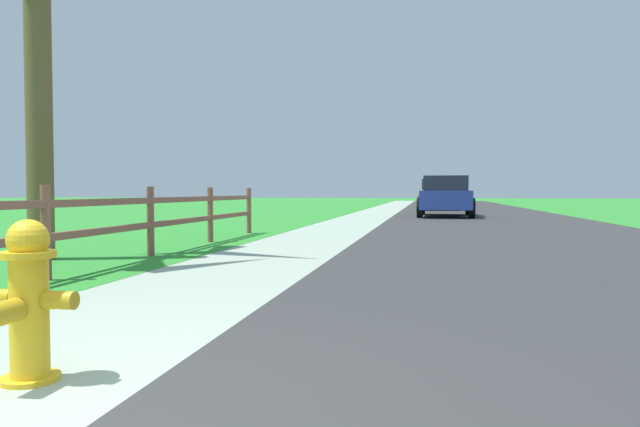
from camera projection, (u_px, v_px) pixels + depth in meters
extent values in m
plane|color=green|center=(397.00, 213.00, 26.83)|extent=(120.00, 120.00, 0.00)
cube|color=#353535|center=(473.00, 212.00, 28.16)|extent=(7.00, 66.00, 0.01)
cube|color=#A3B6A0|center=(339.00, 211.00, 29.34)|extent=(6.00, 66.00, 0.01)
cube|color=green|center=(309.00, 211.00, 29.61)|extent=(5.00, 66.00, 0.00)
cylinder|color=yellow|center=(29.00, 316.00, 3.09)|extent=(0.20, 0.20, 0.69)
cylinder|color=yellow|center=(31.00, 379.00, 3.11)|extent=(0.30, 0.30, 0.03)
cylinder|color=yellow|center=(28.00, 254.00, 3.08)|extent=(0.28, 0.28, 0.03)
sphere|color=yellow|center=(28.00, 240.00, 3.08)|extent=(0.21, 0.21, 0.21)
cube|color=gold|center=(28.00, 226.00, 3.07)|extent=(0.04, 0.04, 0.04)
cylinder|color=gold|center=(60.00, 300.00, 3.06)|extent=(0.17, 0.10, 0.10)
cylinder|color=gold|center=(2.00, 313.00, 2.90)|extent=(0.12, 0.20, 0.12)
cylinder|color=brown|center=(46.00, 233.00, 6.56)|extent=(0.11, 0.11, 1.08)
cylinder|color=brown|center=(151.00, 222.00, 9.03)|extent=(0.11, 0.11, 1.08)
cylinder|color=brown|center=(210.00, 215.00, 11.50)|extent=(0.11, 0.11, 1.08)
cylinder|color=brown|center=(249.00, 211.00, 13.96)|extent=(0.11, 0.11, 1.08)
cube|color=brown|center=(107.00, 230.00, 7.80)|extent=(0.07, 12.55, 0.09)
cube|color=brown|center=(106.00, 202.00, 7.79)|extent=(0.07, 12.55, 0.09)
cylinder|color=brown|center=(39.00, 91.00, 8.51)|extent=(0.37, 0.37, 4.91)
cube|color=navy|center=(445.00, 200.00, 23.47)|extent=(2.00, 4.93, 0.71)
cube|color=#1E232B|center=(446.00, 183.00, 23.44)|extent=(1.72, 2.47, 0.58)
cylinder|color=black|center=(422.00, 206.00, 25.15)|extent=(0.23, 0.75, 0.75)
cylinder|color=black|center=(468.00, 206.00, 24.77)|extent=(0.23, 0.75, 0.75)
cylinder|color=black|center=(420.00, 208.00, 22.18)|extent=(0.23, 0.75, 0.75)
cylinder|color=black|center=(472.00, 208.00, 21.80)|extent=(0.23, 0.75, 0.75)
cube|color=white|center=(437.00, 197.00, 31.98)|extent=(1.95, 4.75, 0.76)
cube|color=#1E232B|center=(437.00, 185.00, 31.80)|extent=(1.69, 2.28, 0.58)
cylinder|color=black|center=(420.00, 203.00, 33.59)|extent=(0.23, 0.72, 0.71)
cylinder|color=black|center=(453.00, 203.00, 33.27)|extent=(0.23, 0.72, 0.71)
cylinder|color=black|center=(420.00, 204.00, 30.70)|extent=(0.23, 0.72, 0.71)
cylinder|color=black|center=(457.00, 204.00, 30.39)|extent=(0.23, 0.72, 0.71)
cube|color=black|center=(439.00, 196.00, 41.60)|extent=(1.88, 4.81, 0.76)
cube|color=#1E232B|center=(439.00, 187.00, 41.69)|extent=(1.64, 2.28, 0.54)
cylinder|color=black|center=(425.00, 200.00, 43.25)|extent=(0.22, 0.67, 0.67)
cylinder|color=black|center=(451.00, 200.00, 42.91)|extent=(0.22, 0.67, 0.67)
cylinder|color=black|center=(425.00, 201.00, 40.32)|extent=(0.22, 0.67, 0.67)
cylinder|color=black|center=(453.00, 201.00, 39.98)|extent=(0.22, 0.67, 0.67)
cube|color=#C6B793|center=(442.00, 195.00, 49.70)|extent=(1.98, 4.89, 0.77)
cube|color=#1E232B|center=(442.00, 187.00, 49.57)|extent=(1.72, 2.38, 0.49)
cylinder|color=black|center=(430.00, 199.00, 51.36)|extent=(0.23, 0.71, 0.71)
cylinder|color=black|center=(453.00, 199.00, 51.04)|extent=(0.23, 0.71, 0.71)
cylinder|color=black|center=(431.00, 199.00, 48.39)|extent=(0.23, 0.71, 0.71)
cylinder|color=black|center=(455.00, 199.00, 48.07)|extent=(0.23, 0.71, 0.71)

